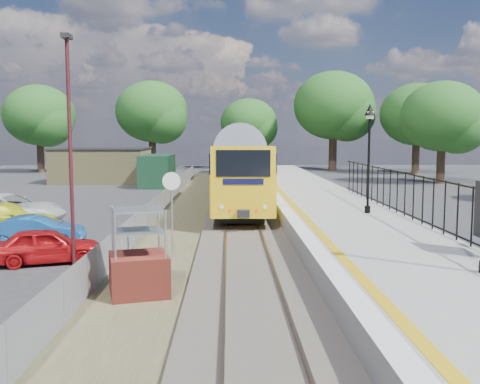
{
  "coord_description": "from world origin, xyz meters",
  "views": [
    {
      "loc": [
        -0.61,
        -16.36,
        4.16
      ],
      "look_at": [
        -0.16,
        4.16,
        2.0
      ],
      "focal_mm": 40.0,
      "sensor_mm": 36.0,
      "label": 1
    }
  ],
  "objects_px": {
    "victorian_lamp_north": "(369,133)",
    "speed_sign": "(172,200)",
    "car_white": "(6,210)",
    "car_yellow": "(7,217)",
    "carpark_lamp": "(70,137)",
    "car_blue": "(36,231)",
    "car_red": "(46,246)",
    "brick_plinth": "(139,254)",
    "train": "(236,159)"
  },
  "relations": [
    {
      "from": "brick_plinth",
      "to": "train",
      "type": "bearing_deg",
      "value": 84.18
    },
    {
      "from": "victorian_lamp_north",
      "to": "car_red",
      "type": "distance_m",
      "value": 13.43
    },
    {
      "from": "train",
      "to": "speed_sign",
      "type": "relative_size",
      "value": 13.76
    },
    {
      "from": "victorian_lamp_north",
      "to": "car_blue",
      "type": "xyz_separation_m",
      "value": [
        -13.15,
        -2.38,
        -3.72
      ]
    },
    {
      "from": "victorian_lamp_north",
      "to": "car_white",
      "type": "xyz_separation_m",
      "value": [
        -16.18,
        2.25,
        -3.54
      ]
    },
    {
      "from": "car_red",
      "to": "car_yellow",
      "type": "xyz_separation_m",
      "value": [
        -3.68,
        5.86,
        0.04
      ]
    },
    {
      "from": "train",
      "to": "car_white",
      "type": "bearing_deg",
      "value": -121.48
    },
    {
      "from": "victorian_lamp_north",
      "to": "brick_plinth",
      "type": "bearing_deg",
      "value": -133.19
    },
    {
      "from": "victorian_lamp_north",
      "to": "speed_sign",
      "type": "bearing_deg",
      "value": -149.14
    },
    {
      "from": "car_blue",
      "to": "brick_plinth",
      "type": "bearing_deg",
      "value": -149.53
    },
    {
      "from": "train",
      "to": "car_yellow",
      "type": "xyz_separation_m",
      "value": [
        -10.26,
        -19.19,
        -1.71
      ]
    },
    {
      "from": "victorian_lamp_north",
      "to": "car_white",
      "type": "distance_m",
      "value": 16.71
    },
    {
      "from": "car_white",
      "to": "car_yellow",
      "type": "bearing_deg",
      "value": -149.49
    },
    {
      "from": "carpark_lamp",
      "to": "victorian_lamp_north",
      "type": "bearing_deg",
      "value": 26.52
    },
    {
      "from": "train",
      "to": "car_red",
      "type": "relative_size",
      "value": 11.83
    },
    {
      "from": "train",
      "to": "speed_sign",
      "type": "bearing_deg",
      "value": -95.78
    },
    {
      "from": "car_yellow",
      "to": "speed_sign",
      "type": "bearing_deg",
      "value": -128.23
    },
    {
      "from": "victorian_lamp_north",
      "to": "carpark_lamp",
      "type": "bearing_deg",
      "value": -153.48
    },
    {
      "from": "train",
      "to": "speed_sign",
      "type": "distance_m",
      "value": 24.8
    },
    {
      "from": "car_white",
      "to": "car_red",
      "type": "bearing_deg",
      "value": -142.28
    },
    {
      "from": "car_red",
      "to": "car_white",
      "type": "height_order",
      "value": "car_white"
    },
    {
      "from": "train",
      "to": "brick_plinth",
      "type": "xyz_separation_m",
      "value": [
        -2.93,
        -28.79,
        -1.22
      ]
    },
    {
      "from": "car_red",
      "to": "car_blue",
      "type": "height_order",
      "value": "car_red"
    },
    {
      "from": "brick_plinth",
      "to": "carpark_lamp",
      "type": "relative_size",
      "value": 0.32
    },
    {
      "from": "train",
      "to": "brick_plinth",
      "type": "bearing_deg",
      "value": -95.82
    },
    {
      "from": "car_red",
      "to": "car_blue",
      "type": "relative_size",
      "value": 0.98
    },
    {
      "from": "speed_sign",
      "to": "car_white",
      "type": "height_order",
      "value": "speed_sign"
    },
    {
      "from": "carpark_lamp",
      "to": "train",
      "type": "bearing_deg",
      "value": 77.63
    },
    {
      "from": "brick_plinth",
      "to": "car_red",
      "type": "relative_size",
      "value": 0.68
    },
    {
      "from": "carpark_lamp",
      "to": "car_white",
      "type": "bearing_deg",
      "value": 124.61
    },
    {
      "from": "victorian_lamp_north",
      "to": "car_blue",
      "type": "distance_m",
      "value": 13.87
    },
    {
      "from": "car_blue",
      "to": "car_yellow",
      "type": "bearing_deg",
      "value": 29.85
    },
    {
      "from": "speed_sign",
      "to": "car_yellow",
      "type": "xyz_separation_m",
      "value": [
        -7.76,
        5.49,
        -1.41
      ]
    },
    {
      "from": "speed_sign",
      "to": "car_white",
      "type": "xyz_separation_m",
      "value": [
        -8.38,
        6.91,
        -1.28
      ]
    },
    {
      "from": "speed_sign",
      "to": "car_red",
      "type": "distance_m",
      "value": 4.35
    },
    {
      "from": "carpark_lamp",
      "to": "car_white",
      "type": "relative_size",
      "value": 1.34
    },
    {
      "from": "car_white",
      "to": "victorian_lamp_north",
      "type": "bearing_deg",
      "value": -90.72
    },
    {
      "from": "train",
      "to": "car_yellow",
      "type": "distance_m",
      "value": 21.83
    },
    {
      "from": "victorian_lamp_north",
      "to": "train",
      "type": "relative_size",
      "value": 0.11
    },
    {
      "from": "car_red",
      "to": "carpark_lamp",
      "type": "bearing_deg",
      "value": -128.19
    },
    {
      "from": "brick_plinth",
      "to": "car_yellow",
      "type": "xyz_separation_m",
      "value": [
        -7.33,
        9.6,
        -0.49
      ]
    },
    {
      "from": "car_yellow",
      "to": "carpark_lamp",
      "type": "bearing_deg",
      "value": -146.14
    },
    {
      "from": "car_red",
      "to": "car_yellow",
      "type": "distance_m",
      "value": 6.92
    },
    {
      "from": "car_blue",
      "to": "carpark_lamp",
      "type": "bearing_deg",
      "value": -150.38
    },
    {
      "from": "victorian_lamp_north",
      "to": "train",
      "type": "distance_m",
      "value": 20.8
    },
    {
      "from": "train",
      "to": "brick_plinth",
      "type": "relative_size",
      "value": 17.46
    },
    {
      "from": "car_red",
      "to": "train",
      "type": "bearing_deg",
      "value": -31.56
    },
    {
      "from": "car_blue",
      "to": "speed_sign",
      "type": "bearing_deg",
      "value": -120.19
    },
    {
      "from": "speed_sign",
      "to": "carpark_lamp",
      "type": "xyz_separation_m",
      "value": [
        -3.08,
        -0.77,
        2.1
      ]
    },
    {
      "from": "car_red",
      "to": "car_white",
      "type": "xyz_separation_m",
      "value": [
        -4.3,
        7.29,
        0.17
      ]
    }
  ]
}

